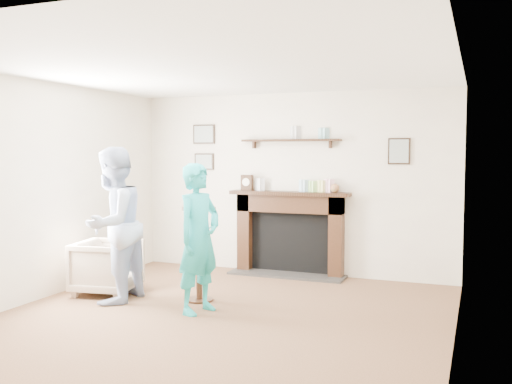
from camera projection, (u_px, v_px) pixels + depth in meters
ground at (214, 322)px, 5.67m from camera, size 5.00×5.00×0.00m
room_shell at (241, 158)px, 6.20m from camera, size 4.54×5.02×2.52m
armchair at (108, 293)px, 6.81m from camera, size 0.81×0.79×0.64m
man at (114, 301)px, 6.44m from camera, size 0.69×0.87×1.75m
woman at (199, 312)px, 6.02m from camera, size 0.51×0.65×1.57m
pedestal_table at (199, 235)px, 6.43m from camera, size 0.38×0.38×1.23m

